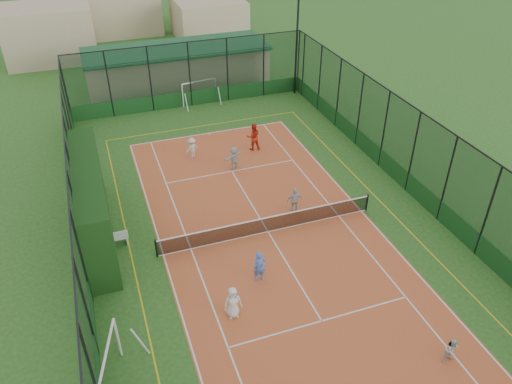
% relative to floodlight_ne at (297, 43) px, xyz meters
% --- Properties ---
extents(ground, '(300.00, 300.00, 0.00)m').
position_rel_floodlight_ne_xyz_m(ground, '(-8.60, -16.60, -4.12)').
color(ground, '#28521C').
rests_on(ground, ground).
extents(court_slab, '(11.17, 23.97, 0.01)m').
position_rel_floodlight_ne_xyz_m(court_slab, '(-8.60, -16.60, -4.12)').
color(court_slab, '#BD4D2A').
rests_on(court_slab, ground).
extents(tennis_net, '(11.67, 0.12, 1.06)m').
position_rel_floodlight_ne_xyz_m(tennis_net, '(-8.60, -16.60, -3.59)').
color(tennis_net, black).
rests_on(tennis_net, ground).
extents(perimeter_fence, '(18.12, 34.12, 5.00)m').
position_rel_floodlight_ne_xyz_m(perimeter_fence, '(-8.60, -16.60, -1.62)').
color(perimeter_fence, black).
rests_on(perimeter_fence, ground).
extents(floodlight_ne, '(0.60, 0.26, 8.25)m').
position_rel_floodlight_ne_xyz_m(floodlight_ne, '(0.00, 0.00, 0.00)').
color(floodlight_ne, black).
rests_on(floodlight_ne, ground).
extents(clubhouse, '(15.20, 7.20, 3.15)m').
position_rel_floodlight_ne_xyz_m(clubhouse, '(-8.60, 5.40, -2.55)').
color(clubhouse, tan).
rests_on(clubhouse, ground).
extents(hedge_left, '(1.35, 9.03, 3.95)m').
position_rel_floodlight_ne_xyz_m(hedge_left, '(-16.90, -13.84, -2.15)').
color(hedge_left, black).
rests_on(hedge_left, ground).
extents(white_bench, '(1.74, 0.49, 0.98)m').
position_rel_floodlight_ne_xyz_m(white_bench, '(-16.40, -15.06, -3.64)').
color(white_bench, white).
rests_on(white_bench, ground).
extents(futsal_goal_near, '(3.29, 1.73, 2.04)m').
position_rel_floodlight_ne_xyz_m(futsal_goal_near, '(-17.16, -23.40, -3.10)').
color(futsal_goal_near, white).
rests_on(futsal_goal_near, ground).
extents(futsal_goal_far, '(2.96, 1.25, 1.85)m').
position_rel_floodlight_ne_xyz_m(futsal_goal_far, '(-7.91, 0.52, -3.20)').
color(futsal_goal_far, white).
rests_on(futsal_goal_far, ground).
extents(child_near_left, '(0.77, 0.51, 1.54)m').
position_rel_floodlight_ne_xyz_m(child_near_left, '(-12.01, -21.45, -3.34)').
color(child_near_left, white).
rests_on(child_near_left, court_slab).
extents(child_near_mid, '(0.59, 0.39, 1.59)m').
position_rel_floodlight_ne_xyz_m(child_near_mid, '(-10.22, -19.78, -3.32)').
color(child_near_mid, '#4A73D2').
rests_on(child_near_mid, court_slab).
extents(child_near_right, '(0.63, 0.52, 1.21)m').
position_rel_floodlight_ne_xyz_m(child_near_right, '(-4.82, -26.43, -3.51)').
color(child_near_right, silver).
rests_on(child_near_right, court_slab).
extents(child_far_left, '(1.02, 0.79, 1.39)m').
position_rel_floodlight_ne_xyz_m(child_far_left, '(-10.48, -7.70, -3.42)').
color(child_far_left, silver).
rests_on(child_far_left, court_slab).
extents(child_far_right, '(0.93, 0.51, 1.50)m').
position_rel_floodlight_ne_xyz_m(child_far_right, '(-6.60, -15.40, -3.37)').
color(child_far_right, silver).
rests_on(child_far_right, court_slab).
extents(child_far_back, '(1.42, 1.06, 1.49)m').
position_rel_floodlight_ne_xyz_m(child_far_back, '(-8.35, -9.87, -3.37)').
color(child_far_back, silver).
rests_on(child_far_back, court_slab).
extents(coach, '(0.99, 0.81, 1.86)m').
position_rel_floodlight_ne_xyz_m(coach, '(-6.39, -7.96, -3.19)').
color(coach, red).
rests_on(coach, court_slab).
extents(tennis_balls, '(5.52, 0.92, 0.07)m').
position_rel_floodlight_ne_xyz_m(tennis_balls, '(-9.13, -15.05, -4.08)').
color(tennis_balls, '#CCE033').
rests_on(tennis_balls, court_slab).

